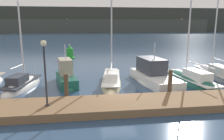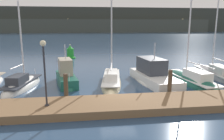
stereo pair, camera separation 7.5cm
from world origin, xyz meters
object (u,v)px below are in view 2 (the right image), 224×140
(sailboat_berth_2, at_px, (22,86))
(motorboat_berth_3, at_px, (66,80))
(sailboat_berth_6, at_px, (190,81))
(channel_buoy, at_px, (70,53))
(sailboat_berth_7, at_px, (215,75))
(motorboat_berth_5, at_px, (154,78))
(dock_lamppost, at_px, (44,62))
(sailboat_berth_4, at_px, (111,83))

(sailboat_berth_2, relative_size, motorboat_berth_3, 1.48)
(sailboat_berth_2, distance_m, sailboat_berth_6, 13.81)
(sailboat_berth_2, xyz_separation_m, channel_buoy, (2.97, 14.75, 0.67))
(sailboat_berth_2, distance_m, sailboat_berth_7, 17.34)
(sailboat_berth_7, distance_m, channel_buoy, 19.50)
(channel_buoy, bearing_deg, sailboat_berth_7, -42.76)
(sailboat_berth_2, relative_size, sailboat_berth_6, 0.62)
(sailboat_berth_7, bearing_deg, motorboat_berth_5, -167.66)
(motorboat_berth_3, xyz_separation_m, dock_lamppost, (-0.62, -6.15, 2.55))
(channel_buoy, bearing_deg, sailboat_berth_6, -54.38)
(sailboat_berth_2, bearing_deg, sailboat_berth_6, -1.59)
(sailboat_berth_4, distance_m, sailboat_berth_7, 10.28)
(motorboat_berth_3, bearing_deg, channel_buoy, 91.66)
(sailboat_berth_2, relative_size, sailboat_berth_4, 0.78)
(sailboat_berth_7, bearing_deg, channel_buoy, 137.24)
(sailboat_berth_4, distance_m, sailboat_berth_6, 6.73)
(motorboat_berth_3, relative_size, sailboat_berth_6, 0.42)
(sailboat_berth_6, xyz_separation_m, channel_buoy, (-10.84, 15.13, 0.66))
(channel_buoy, bearing_deg, sailboat_berth_4, -74.25)
(sailboat_berth_4, bearing_deg, sailboat_berth_6, -4.14)
(sailboat_berth_2, xyz_separation_m, sailboat_berth_6, (13.81, -0.38, 0.02))
(motorboat_berth_5, relative_size, dock_lamppost, 1.94)
(sailboat_berth_4, relative_size, dock_lamppost, 2.56)
(motorboat_berth_3, height_order, sailboat_berth_7, sailboat_berth_7)
(motorboat_berth_3, relative_size, motorboat_berth_5, 0.70)
(sailboat_berth_2, bearing_deg, channel_buoy, 78.63)
(motorboat_berth_5, distance_m, dock_lamppost, 10.01)
(dock_lamppost, bearing_deg, motorboat_berth_3, 84.25)
(motorboat_berth_5, bearing_deg, motorboat_berth_3, 175.12)
(motorboat_berth_5, height_order, channel_buoy, motorboat_berth_5)
(sailboat_berth_7, bearing_deg, sailboat_berth_2, -174.98)
(motorboat_berth_3, bearing_deg, sailboat_berth_2, -168.11)
(motorboat_berth_3, xyz_separation_m, motorboat_berth_5, (7.34, -0.63, 0.03))
(sailboat_berth_6, bearing_deg, channel_buoy, 125.62)
(sailboat_berth_6, xyz_separation_m, dock_lamppost, (-11.05, -5.05, 2.79))
(motorboat_berth_5, relative_size, sailboat_berth_7, 0.64)
(motorboat_berth_3, height_order, sailboat_berth_6, sailboat_berth_6)
(sailboat_berth_6, bearing_deg, sailboat_berth_2, 178.41)
(sailboat_berth_4, xyz_separation_m, motorboat_berth_5, (3.62, -0.02, 0.26))
(sailboat_berth_6, bearing_deg, motorboat_berth_3, 174.02)
(sailboat_berth_4, bearing_deg, sailboat_berth_2, -179.17)
(motorboat_berth_3, bearing_deg, dock_lamppost, -95.75)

